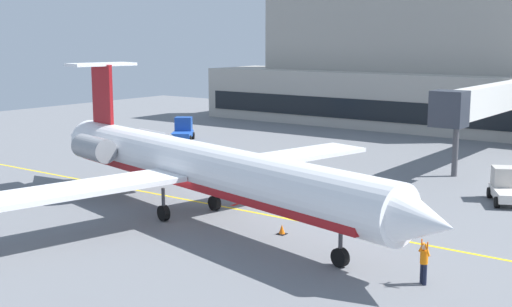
{
  "coord_description": "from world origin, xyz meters",
  "views": [
    {
      "loc": [
        25.92,
        -28.28,
        10.48
      ],
      "look_at": [
        0.29,
        6.48,
        3.0
      ],
      "focal_mm": 47.57,
      "sensor_mm": 36.0,
      "label": 1
    }
  ],
  "objects_px": {
    "baggage_tug": "(505,187)",
    "pushback_tractor": "(183,130)",
    "marshaller": "(424,262)",
    "regional_jet": "(198,167)"
  },
  "relations": [
    {
      "from": "regional_jet",
      "to": "pushback_tractor",
      "type": "height_order",
      "value": "regional_jet"
    },
    {
      "from": "baggage_tug",
      "to": "marshaller",
      "type": "relative_size",
      "value": 2.08
    },
    {
      "from": "pushback_tractor",
      "to": "marshaller",
      "type": "height_order",
      "value": "pushback_tractor"
    },
    {
      "from": "pushback_tractor",
      "to": "marshaller",
      "type": "xyz_separation_m",
      "value": [
        36.15,
        -24.33,
        -0.04
      ]
    },
    {
      "from": "regional_jet",
      "to": "baggage_tug",
      "type": "height_order",
      "value": "regional_jet"
    },
    {
      "from": "pushback_tractor",
      "to": "marshaller",
      "type": "distance_m",
      "value": 43.57
    },
    {
      "from": "regional_jet",
      "to": "pushback_tractor",
      "type": "relative_size",
      "value": 8.79
    },
    {
      "from": "marshaller",
      "to": "pushback_tractor",
      "type": "bearing_deg",
      "value": 146.06
    },
    {
      "from": "baggage_tug",
      "to": "pushback_tractor",
      "type": "bearing_deg",
      "value": 168.14
    },
    {
      "from": "baggage_tug",
      "to": "regional_jet",
      "type": "bearing_deg",
      "value": -131.88
    }
  ]
}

